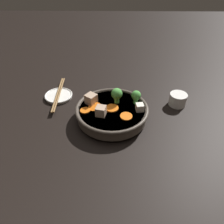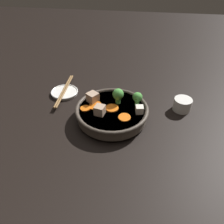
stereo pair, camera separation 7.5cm
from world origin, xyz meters
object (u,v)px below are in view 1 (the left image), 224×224
tea_cup (178,99)px  side_saucer (59,96)px  chopsticks_pair (58,94)px  stirfry_bowl (112,111)px

tea_cup → side_saucer: bearing=174.8°
tea_cup → chopsticks_pair: tea_cup is taller
tea_cup → stirfry_bowl: bearing=-160.1°
stirfry_bowl → tea_cup: size_ratio=3.87×
chopsticks_pair → stirfry_bowl: bearing=-31.4°
side_saucer → tea_cup: (0.47, -0.04, 0.02)m
tea_cup → chopsticks_pair: size_ratio=0.27×
tea_cup → chopsticks_pair: 0.47m
stirfry_bowl → side_saucer: stirfry_bowl is taller
side_saucer → stirfry_bowl: bearing=-31.4°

